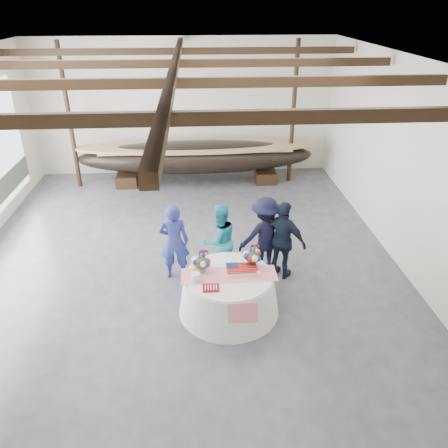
{
  "coord_description": "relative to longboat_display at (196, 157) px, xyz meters",
  "views": [
    {
      "loc": [
        0.35,
        -8.89,
        5.58
      ],
      "look_at": [
        0.92,
        -0.55,
        1.22
      ],
      "focal_mm": 35.0,
      "sensor_mm": 36.0,
      "label": 1
    }
  ],
  "objects": [
    {
      "name": "tabletop_items",
      "position": [
        0.5,
        -6.64,
        0.07
      ],
      "size": [
        1.83,
        0.98,
        0.4
      ],
      "color": "red",
      "rests_on": "banquet_table"
    },
    {
      "name": "wall_front",
      "position": [
        -0.38,
        -10.86,
        1.33
      ],
      "size": [
        10.0,
        0.02,
        4.5
      ],
      "primitive_type": "cube",
      "color": "silver",
      "rests_on": "ground"
    },
    {
      "name": "guest_man_left",
      "position": [
        1.45,
        -5.41,
        -0.02
      ],
      "size": [
        1.27,
        0.88,
        1.81
      ],
      "primitive_type": "imported",
      "rotation": [
        0.0,
        0.0,
        3.33
      ],
      "color": "black",
      "rests_on": "ground"
    },
    {
      "name": "ceiling",
      "position": [
        -0.38,
        -4.86,
        3.58
      ],
      "size": [
        10.0,
        12.0,
        0.01
      ],
      "primitive_type": "cube",
      "color": "white",
      "rests_on": "wall_back"
    },
    {
      "name": "wall_back",
      "position": [
        -0.38,
        1.14,
        1.33
      ],
      "size": [
        10.0,
        0.02,
        4.5
      ],
      "primitive_type": "cube",
      "color": "silver",
      "rests_on": "ground"
    },
    {
      "name": "guest_woman_teal",
      "position": [
        0.44,
        -5.47,
        -0.07
      ],
      "size": [
        1.01,
        0.91,
        1.7
      ],
      "primitive_type": "imported",
      "rotation": [
        0.0,
        0.0,
        3.54
      ],
      "color": "teal",
      "rests_on": "ground"
    },
    {
      "name": "guest_woman_blue",
      "position": [
        -0.55,
        -5.51,
        -0.04
      ],
      "size": [
        0.65,
        0.43,
        1.77
      ],
      "primitive_type": "imported",
      "rotation": [
        0.0,
        0.0,
        3.15
      ],
      "color": "navy",
      "rests_on": "ground"
    },
    {
      "name": "wall_right",
      "position": [
        4.62,
        -4.86,
        1.33
      ],
      "size": [
        0.02,
        12.0,
        4.5
      ],
      "primitive_type": "cube",
      "color": "silver",
      "rests_on": "ground"
    },
    {
      "name": "longboat_display",
      "position": [
        0.0,
        0.0,
        0.0
      ],
      "size": [
        7.7,
        1.54,
        1.44
      ],
      "color": "black",
      "rests_on": "ground"
    },
    {
      "name": "banquet_table",
      "position": [
        0.54,
        -6.8,
        -0.5
      ],
      "size": [
        1.98,
        1.98,
        0.85
      ],
      "color": "silver",
      "rests_on": "ground"
    },
    {
      "name": "floor",
      "position": [
        -0.38,
        -4.86,
        -0.92
      ],
      "size": [
        10.0,
        12.0,
        0.01
      ],
      "primitive_type": "cube",
      "color": "#3D3D42",
      "rests_on": "ground"
    },
    {
      "name": "guest_man_right",
      "position": [
        1.8,
        -5.67,
        -0.02
      ],
      "size": [
        1.11,
        0.99,
        1.81
      ],
      "primitive_type": "imported",
      "rotation": [
        0.0,
        0.0,
        2.49
      ],
      "color": "black",
      "rests_on": "ground"
    },
    {
      "name": "pavilion_structure",
      "position": [
        -0.38,
        -4.03,
        3.08
      ],
      "size": [
        9.8,
        11.76,
        4.5
      ],
      "color": "black",
      "rests_on": "ground"
    }
  ]
}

